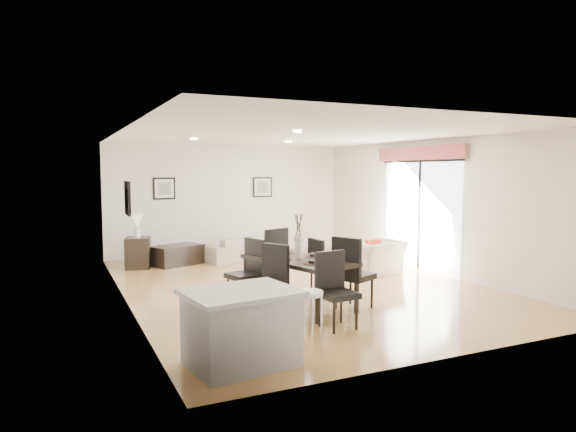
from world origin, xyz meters
name	(u,v)px	position (x,y,z in m)	size (l,w,h in m)	color
ground	(298,285)	(0.00, 0.00, 0.00)	(8.00, 8.00, 0.00)	tan
wall_back	(229,200)	(0.00, 4.00, 1.35)	(6.00, 0.04, 2.70)	white
wall_front	(458,236)	(0.00, -4.00, 1.35)	(6.00, 0.04, 2.70)	white
wall_left	(124,217)	(-3.00, 0.00, 1.35)	(0.04, 8.00, 2.70)	white
wall_right	(431,206)	(3.00, 0.00, 1.35)	(0.04, 8.00, 2.70)	white
ceiling	(298,135)	(0.00, 0.00, 2.70)	(6.00, 8.00, 0.02)	white
sofa	(244,248)	(0.01, 2.93, 0.28)	(1.93, 0.76, 0.56)	gray
armchair	(374,257)	(1.81, 0.23, 0.34)	(1.04, 0.91, 0.68)	beige
courtyard_plant_a	(533,246)	(5.88, -0.11, 0.37)	(0.66, 0.57, 0.74)	#3B5A26
courtyard_plant_b	(495,244)	(5.70, 0.82, 0.29)	(0.33, 0.33, 0.59)	#3B5A26
dining_table	(298,263)	(-0.65, -1.36, 0.67)	(1.34, 1.96, 0.74)	black
dining_chair_wnear	(270,277)	(-1.28, -1.76, 0.58)	(0.63, 0.63, 1.04)	black
dining_chair_wfar	(249,268)	(-1.28, -0.89, 0.57)	(0.56, 0.56, 1.01)	black
dining_chair_enear	(351,269)	(-0.02, -1.84, 0.61)	(0.65, 0.65, 1.09)	black
dining_chair_efar	(321,264)	(-0.02, -0.92, 0.53)	(0.46, 0.46, 0.95)	black
dining_chair_head	(334,285)	(-0.66, -2.46, 0.56)	(0.48, 0.48, 1.00)	black
dining_chair_foot	(272,256)	(-0.62, -0.26, 0.61)	(0.62, 0.62, 1.09)	black
vase	(298,240)	(-0.65, -1.36, 1.02)	(0.88, 1.35, 0.69)	white
coffee_table	(177,255)	(-1.55, 2.93, 0.22)	(1.08, 0.65, 0.43)	black
side_table	(138,253)	(-2.40, 2.84, 0.33)	(0.49, 0.49, 0.66)	black
table_lamp	(137,222)	(-2.40, 2.84, 0.98)	(0.26, 0.26, 0.49)	white
cushion	(373,248)	(1.71, 0.14, 0.55)	(0.32, 0.10, 0.32)	#A82415
kitchen_island	(241,327)	(-2.23, -3.23, 0.41)	(1.26, 1.04, 0.81)	#BABABC
bar_stool	(308,300)	(-1.43, -3.23, 0.62)	(0.33, 0.33, 0.72)	white
framed_print_back_left	(164,189)	(-1.60, 3.97, 1.65)	(0.52, 0.04, 0.52)	black
framed_print_back_right	(262,187)	(0.90, 3.97, 1.65)	(0.52, 0.04, 0.52)	black
framed_print_left_wall	(128,198)	(-2.97, -0.20, 1.65)	(0.04, 0.52, 0.52)	black
sliding_door	(420,190)	(2.96, 0.30, 1.66)	(0.12, 2.70, 2.57)	white
courtyard	(509,218)	(6.16, 0.87, 0.92)	(6.00, 6.00, 2.00)	gray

